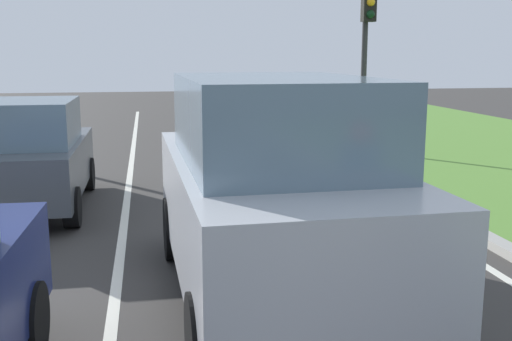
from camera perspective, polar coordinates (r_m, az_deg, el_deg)
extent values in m
plane|color=#383533|center=(11.17, -8.29, -2.13)|extent=(60.00, 60.00, 0.00)
cube|color=silver|center=(11.17, -11.88, -2.23)|extent=(0.12, 32.00, 0.01)
cube|color=silver|center=(11.83, 9.42, -1.41)|extent=(0.12, 32.00, 0.01)
cube|color=#9E9B93|center=(11.99, 11.68, -1.05)|extent=(0.24, 48.00, 0.12)
cube|color=#B7BABF|center=(6.11, 1.44, -3.97)|extent=(2.02, 4.55, 1.10)
cube|color=slate|center=(5.79, 1.82, 4.78)|extent=(1.77, 2.74, 0.80)
cylinder|color=black|center=(7.59, -7.69, -5.38)|extent=(0.24, 0.77, 0.76)
cylinder|color=black|center=(7.90, 5.11, -4.69)|extent=(0.24, 0.77, 0.76)
cylinder|color=black|center=(5.21, 15.07, -13.46)|extent=(0.24, 0.77, 0.76)
cylinder|color=black|center=(5.54, -20.40, -12.95)|extent=(0.24, 0.65, 0.64)
cube|color=#474C51|center=(10.50, -20.22, 0.37)|extent=(1.64, 3.70, 0.80)
cube|color=slate|center=(10.15, -20.74, 4.23)|extent=(1.48, 1.90, 0.68)
cylinder|color=black|center=(11.93, -22.65, -0.56)|extent=(0.22, 0.60, 0.60)
cylinder|color=black|center=(11.69, -15.42, -0.32)|extent=(0.22, 0.60, 0.60)
cylinder|color=black|center=(9.25, -16.76, -3.31)|extent=(0.22, 0.60, 0.60)
cylinder|color=#2D2D2D|center=(15.49, 10.04, 9.88)|extent=(0.14, 0.14, 4.53)
cube|color=black|center=(15.35, 10.48, 15.15)|extent=(0.32, 0.24, 0.90)
sphere|color=#F2AD19|center=(15.23, 10.66, 15.18)|extent=(0.20, 0.20, 0.20)
sphere|color=black|center=(15.21, 10.62, 14.13)|extent=(0.20, 0.20, 0.20)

